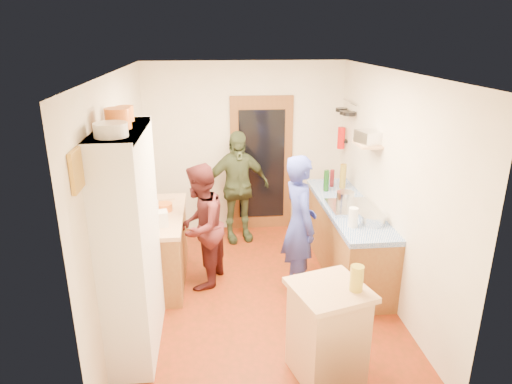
{
  "coord_description": "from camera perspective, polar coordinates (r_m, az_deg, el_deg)",
  "views": [
    {
      "loc": [
        -0.51,
        -4.78,
        2.98
      ],
      "look_at": [
        -0.02,
        0.15,
        1.24
      ],
      "focal_mm": 32.0,
      "sensor_mm": 36.0,
      "label": 1
    }
  ],
  "objects": [
    {
      "name": "wall_right",
      "position": [
        5.46,
        16.33,
        0.59
      ],
      "size": [
        0.02,
        4.0,
        2.6
      ],
      "primitive_type": "cube",
      "color": "beige",
      "rests_on": "ground"
    },
    {
      "name": "kettle",
      "position": [
        5.57,
        -12.95,
        -2.05
      ],
      "size": [
        0.22,
        0.22,
        0.2
      ],
      "primitive_type": "cylinder",
      "rotation": [
        0.0,
        0.0,
        -0.34
      ],
      "color": "white",
      "rests_on": "left_counter_top"
    },
    {
      "name": "picture_frame",
      "position": [
        3.5,
        -21.54,
        2.51
      ],
      "size": [
        0.03,
        0.25,
        0.3
      ],
      "primitive_type": "cube",
      "color": "gold",
      "rests_on": "wall_left"
    },
    {
      "name": "wall_back",
      "position": [
        7.02,
        -1.38,
        5.48
      ],
      "size": [
        3.0,
        0.02,
        2.6
      ],
      "primitive_type": "cube",
      "color": "beige",
      "rests_on": "ground"
    },
    {
      "name": "toaster",
      "position": [
        5.28,
        -12.24,
        -3.32
      ],
      "size": [
        0.26,
        0.2,
        0.17
      ],
      "primitive_type": "cube",
      "rotation": [
        0.0,
        0.0,
        0.19
      ],
      "color": "white",
      "rests_on": "left_counter_top"
    },
    {
      "name": "orange_bowl",
      "position": [
        5.74,
        -11.43,
        -1.85
      ],
      "size": [
        0.21,
        0.21,
        0.09
      ],
      "primitive_type": "cylinder",
      "rotation": [
        0.0,
        0.0,
        0.04
      ],
      "color": "orange",
      "rests_on": "left_counter_top"
    },
    {
      "name": "bottle_c",
      "position": [
        6.51,
        10.81,
        1.95
      ],
      "size": [
        0.1,
        0.1,
        0.35
      ],
      "primitive_type": "cylinder",
      "rotation": [
        0.0,
        0.0,
        0.21
      ],
      "color": "olive",
      "rests_on": "right_counter_top"
    },
    {
      "name": "left_counter_top",
      "position": [
        5.68,
        -12.26,
        -2.88
      ],
      "size": [
        0.64,
        1.44,
        0.05
      ],
      "primitive_type": "cube",
      "color": "tan",
      "rests_on": "left_counter_base"
    },
    {
      "name": "orange_pot_a",
      "position": [
        4.11,
        -16.87,
        8.8
      ],
      "size": [
        0.22,
        0.22,
        0.18
      ],
      "primitive_type": "cylinder",
      "color": "orange",
      "rests_on": "hutch_top_shelf"
    },
    {
      "name": "mixing_bowl",
      "position": [
        5.4,
        14.36,
        -3.32
      ],
      "size": [
        0.33,
        0.33,
        0.11
      ],
      "primitive_type": "cylinder",
      "rotation": [
        0.0,
        0.0,
        0.15
      ],
      "color": "silver",
      "rests_on": "right_counter_top"
    },
    {
      "name": "wall_front",
      "position": [
        3.29,
        4.17,
        -11.53
      ],
      "size": [
        3.0,
        0.02,
        2.6
      ],
      "primitive_type": "cube",
      "color": "beige",
      "rests_on": "ground"
    },
    {
      "name": "cutting_board",
      "position": [
        4.08,
        8.24,
        -11.7
      ],
      "size": [
        0.41,
        0.37,
        0.02
      ],
      "primitive_type": "cube",
      "rotation": [
        0.0,
        0.0,
        0.29
      ],
      "color": "white",
      "rests_on": "island_top"
    },
    {
      "name": "wall_left",
      "position": [
        5.17,
        -16.52,
        -0.48
      ],
      "size": [
        0.02,
        4.0,
        2.6
      ],
      "primitive_type": "cube",
      "color": "beige",
      "rests_on": "ground"
    },
    {
      "name": "right_counter_base",
      "position": [
        6.12,
        11.15,
        -5.81
      ],
      "size": [
        0.6,
        2.2,
        0.84
      ],
      "primitive_type": "cube",
      "color": "brown",
      "rests_on": "ground"
    },
    {
      "name": "door_glass",
      "position": [
        7.03,
        0.72,
        3.4
      ],
      "size": [
        0.7,
        0.02,
        1.7
      ],
      "primitive_type": "cube",
      "color": "black",
      "rests_on": "door_frame"
    },
    {
      "name": "pan_rail",
      "position": [
        6.68,
        11.73,
        10.93
      ],
      "size": [
        0.02,
        0.65,
        0.02
      ],
      "primitive_type": "cylinder",
      "rotation": [
        1.57,
        0.0,
        0.0
      ],
      "color": "silver",
      "rests_on": "wall_right"
    },
    {
      "name": "bottle_b",
      "position": [
        6.57,
        9.49,
        1.73
      ],
      "size": [
        0.07,
        0.07,
        0.25
      ],
      "primitive_type": "cylinder",
      "rotation": [
        0.0,
        0.0,
        -0.1
      ],
      "color": "#591419",
      "rests_on": "right_counter_top"
    },
    {
      "name": "person_left",
      "position": [
        5.56,
        -6.54,
        -4.19
      ],
      "size": [
        0.8,
        0.9,
        1.55
      ],
      "primitive_type": "imported",
      "rotation": [
        0.0,
        0.0,
        -1.9
      ],
      "color": "#44181A",
      "rests_on": "ground"
    },
    {
      "name": "oil_jar",
      "position": [
        4.0,
        12.47,
        -10.49
      ],
      "size": [
        0.14,
        0.14,
        0.23
      ],
      "primitive_type": "cylinder",
      "rotation": [
        0.0,
        0.0,
        0.29
      ],
      "color": "#AD9E2D",
      "rests_on": "island_top"
    },
    {
      "name": "person_back",
      "position": [
        6.7,
        -2.3,
        0.64
      ],
      "size": [
        1.04,
        0.61,
        1.67
      ],
      "primitive_type": "imported",
      "rotation": [
        0.0,
        0.0,
        0.21
      ],
      "color": "#333D25",
      "rests_on": "ground"
    },
    {
      "name": "right_counter_top",
      "position": [
        5.94,
        11.43,
        -1.87
      ],
      "size": [
        0.62,
        2.22,
        0.06
      ],
      "primitive_type": "cube",
      "color": "#093CA7",
      "rests_on": "right_counter_base"
    },
    {
      "name": "ext_bracket",
      "position": [
        6.95,
        11.06,
        6.26
      ],
      "size": [
        0.06,
        0.1,
        0.04
      ],
      "primitive_type": "cube",
      "color": "black",
      "rests_on": "wall_right"
    },
    {
      "name": "hutch_body",
      "position": [
        4.48,
        -15.38,
        -6.28
      ],
      "size": [
        0.4,
        1.2,
        2.2
      ],
      "primitive_type": "cube",
      "color": "white",
      "rests_on": "ground"
    },
    {
      "name": "orange_pot_b",
      "position": [
        4.45,
        -16.06,
        9.4
      ],
      "size": [
        0.16,
        0.16,
        0.14
      ],
      "primitive_type": "cylinder",
      "color": "orange",
      "rests_on": "hutch_top_shelf"
    },
    {
      "name": "hutch_top_shelf",
      "position": [
        4.14,
        -16.71,
        7.35
      ],
      "size": [
        0.4,
        1.14,
        0.04
      ],
      "primitive_type": "cube",
      "color": "white",
      "rests_on": "hutch_body"
    },
    {
      "name": "island_base",
      "position": [
        4.32,
        8.88,
        -17.15
      ],
      "size": [
        0.68,
        0.68,
        0.86
      ],
      "primitive_type": "cube",
      "rotation": [
        0.0,
        0.0,
        0.29
      ],
      "color": "tan",
      "rests_on": "ground"
    },
    {
      "name": "hob",
      "position": [
        5.82,
        11.8,
        -1.85
      ],
      "size": [
        0.55,
        0.58,
        0.04
      ],
      "primitive_type": "cube",
      "color": "silver",
      "rests_on": "right_counter_top"
    },
    {
      "name": "fire_extinguisher",
      "position": [
        6.92,
        10.61,
        6.66
      ],
      "size": [
        0.11,
        0.11,
        0.32
      ],
      "primitive_type": "cylinder",
      "color": "red",
      "rests_on": "wall_right"
    },
    {
      "name": "left_counter_base",
      "position": [
        5.87,
        -11.95,
        -6.95
      ],
      "size": [
        0.6,
        1.4,
        0.85
      ],
      "primitive_type": "cube",
      "color": "brown",
      "rests_on": "ground"
    },
    {
      "name": "wall_shelf",
      "position": [
        5.71,
        13.76,
        5.81
      ],
      "size": [
        0.26,
        0.42,
        0.03
      ],
      "primitive_type": "cube",
      "color": "tan",
      "rests_on": "wall_right"
    },
    {
      "name": "ceiling",
      "position": [
        4.83,
        0.41,
        14.92
      ],
      "size": [
        3.0,
        4.0,
        0.02
      ],
      "primitive_type": "cube",
      "color": "silver",
      "rests_on": "ground"
    },
    {
      "name": "door_frame",
      "position": [
        7.07,
        0.69,
        3.48
      ],
      "size": [
        0.95,
        0.06,
        2.1
      ],
      "primitive_type": "cube",
      "color": "brown",
      "rests_on": "ground"
    },
    {
      "name": "pan_hang_c",
      "position": [
        6.89,
        10.62,
        10.08
      ],
      "size": [
        0.17,
        0.17,
        0.05
      ],
      "primitive_type": "cylinder",
      "color": "black",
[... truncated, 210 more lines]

